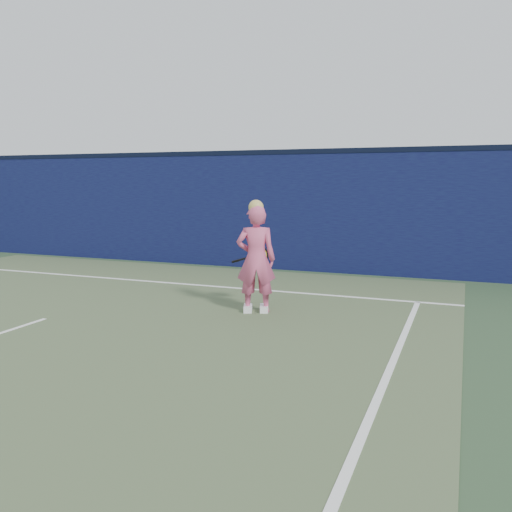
% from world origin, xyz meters
% --- Properties ---
extents(backstop_wall, '(24.00, 0.40, 2.50)m').
position_xyz_m(backstop_wall, '(0.00, 6.50, 1.25)').
color(backstop_wall, '#0D0D3A').
rests_on(backstop_wall, ground).
extents(wall_cap, '(24.00, 0.42, 0.10)m').
position_xyz_m(wall_cap, '(0.00, 6.50, 2.55)').
color(wall_cap, black).
rests_on(wall_cap, backstop_wall).
extents(player, '(0.67, 0.55, 1.66)m').
position_xyz_m(player, '(2.61, 2.50, 0.80)').
color(player, '#D5527D').
rests_on(player, ground).
extents(racket, '(0.58, 0.20, 0.31)m').
position_xyz_m(racket, '(2.46, 2.90, 0.79)').
color(racket, black).
rests_on(racket, ground).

